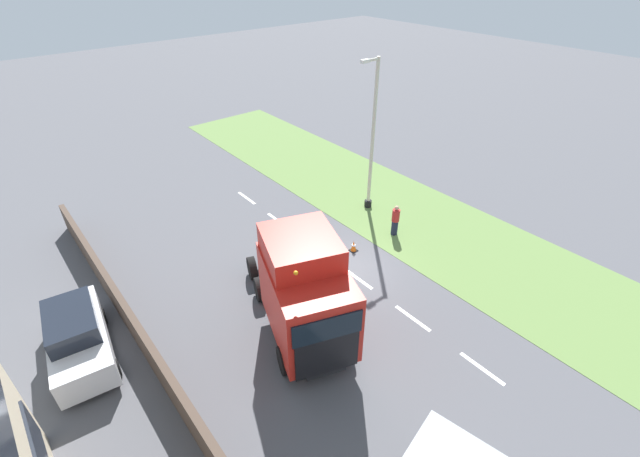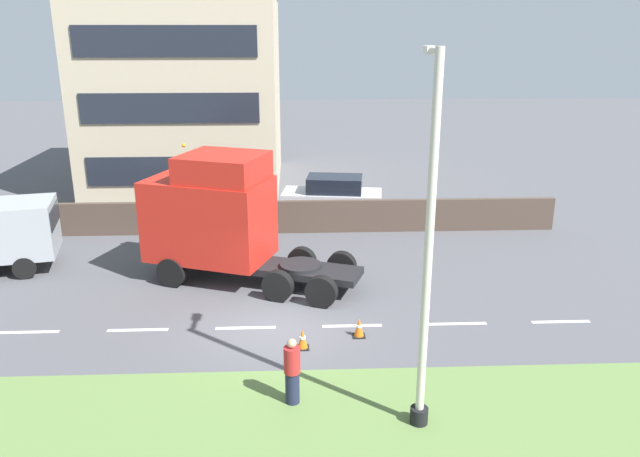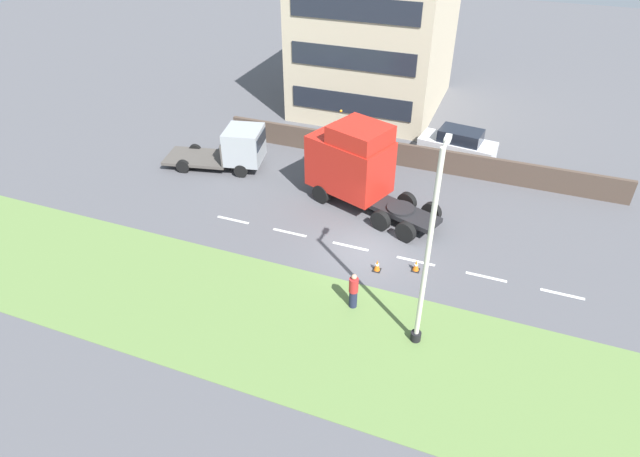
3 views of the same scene
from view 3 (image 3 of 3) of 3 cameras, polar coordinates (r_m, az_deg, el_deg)
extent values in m
plane|color=#515156|center=(25.63, 5.18, -2.34)|extent=(120.00, 120.00, 0.00)
cube|color=#607F42|center=(21.33, 0.44, -11.46)|extent=(7.00, 44.00, 0.01)
cube|color=white|center=(25.37, 24.45, -6.40)|extent=(0.16, 1.80, 0.00)
cube|color=white|center=(25.12, 17.31, -4.96)|extent=(0.16, 1.80, 0.00)
cube|color=white|center=(25.27, 10.18, -3.44)|extent=(0.16, 1.80, 0.00)
cube|color=white|center=(25.83, 3.27, -1.91)|extent=(0.16, 1.80, 0.00)
cube|color=white|center=(26.76, -3.25, -0.44)|extent=(0.16, 1.80, 0.00)
cube|color=white|center=(28.02, -9.25, 0.92)|extent=(0.16, 1.80, 0.00)
cube|color=#4C3D33|center=(32.76, 9.82, 7.61)|extent=(0.25, 24.00, 1.43)
cube|color=#C1B293|center=(40.62, 6.03, 19.72)|extent=(10.94, 9.74, 9.92)
cube|color=#1E232D|center=(36.52, 3.29, 13.17)|extent=(0.08, 8.28, 1.39)
cube|color=#1E232D|center=(35.53, 3.45, 17.64)|extent=(0.08, 8.28, 1.39)
cube|color=#1E232D|center=(34.77, 3.64, 22.33)|extent=(0.08, 8.28, 1.39)
cube|color=black|center=(28.20, 5.75, 3.07)|extent=(3.91, 7.50, 0.24)
cube|color=red|center=(28.30, 3.17, 6.91)|extent=(3.83, 4.74, 2.82)
cube|color=black|center=(29.77, -0.02, 7.10)|extent=(2.06, 0.81, 1.58)
cube|color=black|center=(29.21, -0.02, 9.26)|extent=(2.18, 0.85, 0.90)
cube|color=red|center=(27.14, 4.33, 9.97)|extent=(3.21, 3.35, 0.90)
sphere|color=orange|center=(28.49, 2.25, 12.42)|extent=(0.14, 0.14, 0.14)
cylinder|color=black|center=(27.33, 8.60, 2.15)|extent=(1.81, 1.81, 0.12)
cylinder|color=black|center=(28.85, 0.15, 3.72)|extent=(0.66, 1.09, 1.04)
cylinder|color=black|center=(30.43, 3.09, 5.44)|extent=(0.66, 1.09, 1.04)
cylinder|color=black|center=(26.84, 6.47, 0.84)|extent=(0.66, 1.09, 1.04)
cylinder|color=black|center=(28.53, 9.25, 2.83)|extent=(0.66, 1.09, 1.04)
cylinder|color=black|center=(26.19, 9.11, -0.37)|extent=(0.66, 1.09, 1.04)
cylinder|color=black|center=(27.92, 11.80, 1.73)|extent=(0.66, 1.09, 1.04)
cube|color=#999EA3|center=(32.04, -8.08, 8.83)|extent=(2.66, 2.50, 1.97)
cube|color=black|center=(31.60, -6.28, 9.38)|extent=(1.97, 0.46, 0.71)
cube|color=#4C4742|center=(33.44, -12.84, 7.38)|extent=(3.04, 4.24, 0.18)
cube|color=#4C4742|center=(32.48, -9.90, 8.45)|extent=(2.25, 0.58, 1.38)
cylinder|color=black|center=(33.46, -7.44, 7.84)|extent=(0.40, 0.83, 0.80)
cylinder|color=black|center=(31.67, -8.42, 6.10)|extent=(0.40, 0.83, 0.80)
cylinder|color=black|center=(34.56, -13.17, 8.10)|extent=(0.40, 0.83, 0.80)
cylinder|color=black|center=(32.83, -14.41, 6.43)|extent=(0.40, 0.83, 0.80)
cube|color=silver|center=(34.03, 14.38, 8.26)|extent=(2.46, 4.73, 1.08)
cube|color=black|center=(33.63, 14.79, 9.57)|extent=(1.91, 2.68, 0.72)
cylinder|color=black|center=(33.81, 11.45, 7.56)|extent=(0.28, 0.66, 0.64)
cylinder|color=black|center=(35.34, 12.41, 8.68)|extent=(0.28, 0.66, 0.64)
cylinder|color=black|center=(33.20, 16.24, 6.30)|extent=(0.28, 0.66, 0.64)
cylinder|color=black|center=(34.76, 17.00, 7.48)|extent=(0.28, 0.66, 0.64)
cylinder|color=black|center=(21.40, 10.18, -11.24)|extent=(0.41, 0.41, 0.40)
cylinder|color=beige|center=(18.82, 11.38, -2.89)|extent=(0.19, 0.19, 8.25)
cylinder|color=beige|center=(17.11, 13.23, 8.72)|extent=(0.90, 0.13, 0.13)
cube|color=silver|center=(17.52, 13.48, 9.31)|extent=(0.44, 0.20, 0.16)
cylinder|color=#1E233D|center=(22.34, 3.55, -7.48)|extent=(0.34, 0.34, 0.83)
cylinder|color=#B22626|center=(21.85, 3.62, -6.05)|extent=(0.39, 0.39, 0.65)
sphere|color=tan|center=(21.56, 3.66, -5.17)|extent=(0.22, 0.22, 0.22)
cube|color=black|center=(24.73, 10.15, -4.38)|extent=(0.36, 0.36, 0.03)
cone|color=orange|center=(24.55, 10.22, -3.86)|extent=(0.28, 0.28, 0.55)
cylinder|color=white|center=(24.53, 10.23, -3.81)|extent=(0.17, 0.17, 0.07)
cube|color=black|center=(24.48, 6.07, -4.42)|extent=(0.36, 0.36, 0.03)
cone|color=orange|center=(24.30, 6.11, -3.89)|extent=(0.28, 0.28, 0.55)
cylinder|color=white|center=(24.28, 6.11, -3.84)|extent=(0.17, 0.17, 0.07)
camera|label=1|loc=(34.85, -8.23, 30.01)|focal=24.00mm
camera|label=2|loc=(8.68, -22.98, -20.85)|focal=35.00mm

